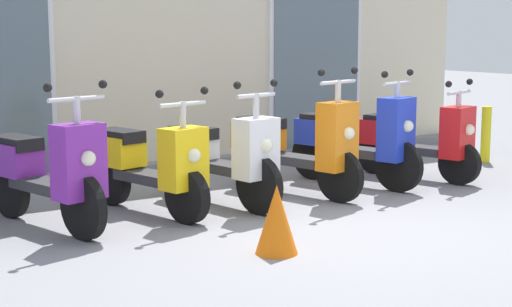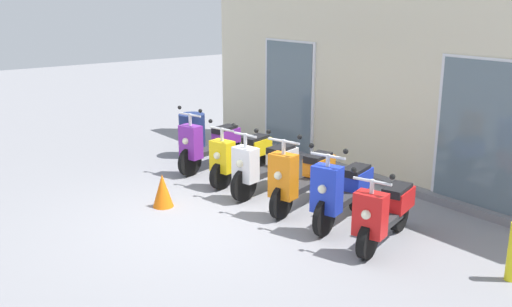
{
  "view_description": "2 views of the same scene",
  "coord_description": "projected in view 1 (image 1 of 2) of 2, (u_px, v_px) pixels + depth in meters",
  "views": [
    {
      "loc": [
        -4.09,
        -4.96,
        1.64
      ],
      "look_at": [
        -0.52,
        0.63,
        0.59
      ],
      "focal_mm": 54.97,
      "sensor_mm": 36.0,
      "label": 1
    },
    {
      "loc": [
        6.37,
        -4.17,
        3.12
      ],
      "look_at": [
        0.02,
        0.77,
        0.87
      ],
      "focal_mm": 39.5,
      "sensor_mm": 36.0,
      "label": 2
    }
  ],
  "objects": [
    {
      "name": "storefront_facade",
      "position": [
        164.0,
        38.0,
        9.18
      ],
      "size": [
        9.01,
        0.5,
        3.21
      ],
      "color": "beige",
      "rests_on": "ground_plane"
    },
    {
      "name": "traffic_cone",
      "position": [
        277.0,
        219.0,
        5.78
      ],
      "size": [
        0.32,
        0.32,
        0.52
      ],
      "primitive_type": "cone",
      "color": "orange",
      "rests_on": "ground_plane"
    },
    {
      "name": "scooter_white",
      "position": [
        221.0,
        156.0,
        7.36
      ],
      "size": [
        0.63,
        1.58,
        1.21
      ],
      "color": "black",
      "rests_on": "ground_plane"
    },
    {
      "name": "curb_bollard",
      "position": [
        486.0,
        134.0,
        9.81
      ],
      "size": [
        0.12,
        0.12,
        0.7
      ],
      "primitive_type": "cylinder",
      "color": "yellow",
      "rests_on": "ground_plane"
    },
    {
      "name": "scooter_yellow",
      "position": [
        147.0,
        164.0,
        7.02
      ],
      "size": [
        0.71,
        1.53,
        1.16
      ],
      "color": "black",
      "rests_on": "ground_plane"
    },
    {
      "name": "scooter_purple",
      "position": [
        45.0,
        170.0,
        6.48
      ],
      "size": [
        0.73,
        1.61,
        1.25
      ],
      "color": "black",
      "rests_on": "ground_plane"
    },
    {
      "name": "ground_plane",
      "position": [
        348.0,
        228.0,
        6.57
      ],
      "size": [
        40.0,
        40.0,
        0.0
      ],
      "primitive_type": "plane",
      "color": "gray"
    },
    {
      "name": "scooter_orange",
      "position": [
        297.0,
        144.0,
        7.82
      ],
      "size": [
        0.77,
        1.62,
        1.29
      ],
      "color": "black",
      "rests_on": "ground_plane"
    },
    {
      "name": "scooter_blue",
      "position": [
        358.0,
        138.0,
        8.27
      ],
      "size": [
        0.77,
        1.56,
        1.25
      ],
      "color": "black",
      "rests_on": "ground_plane"
    },
    {
      "name": "scooter_red",
      "position": [
        418.0,
        139.0,
        8.67
      ],
      "size": [
        0.76,
        1.47,
        1.13
      ],
      "color": "black",
      "rests_on": "ground_plane"
    }
  ]
}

